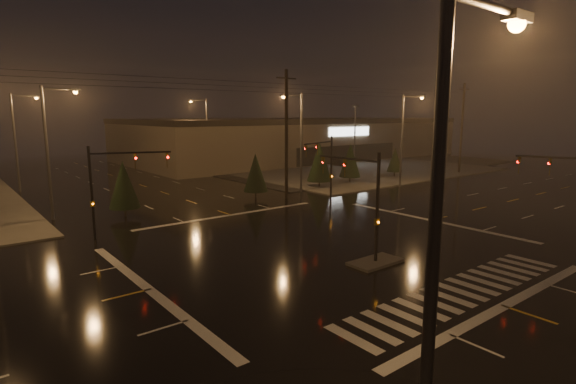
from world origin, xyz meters
The scene contains 26 objects.
ground centered at (0.00, 0.00, 0.00)m, with size 140.00×140.00×0.00m, color black.
sidewalk_ne centered at (30.00, 30.00, 0.06)m, with size 36.00×36.00×0.12m, color #42403B.
median_island centered at (0.00, -4.00, 0.07)m, with size 3.00×1.60×0.15m, color #42403B.
crosswalk centered at (0.00, -9.00, 0.01)m, with size 15.00×2.60×0.01m, color beige.
stop_bar_near centered at (0.00, -11.00, 0.01)m, with size 16.00×0.50×0.01m, color beige.
stop_bar_far centered at (0.00, 11.00, 0.01)m, with size 16.00×0.50×0.01m, color beige.
parking_lot centered at (35.00, 28.00, 0.04)m, with size 50.00×24.00×0.08m, color black.
retail_building centered at (35.00, 45.99, 3.84)m, with size 60.20×28.30×7.20m.
signal_mast_median centered at (0.00, -3.07, 3.75)m, with size 0.25×4.59×6.00m.
signal_mast_ne centered at (9.50, 10.14, 3.79)m, with size 4.84×1.86×6.00m.
signal_mast_nw centered at (-9.50, 10.14, 3.79)m, with size 4.84×1.86×6.00m.
signal_mast_se centered at (10.23, -9.75, 3.71)m, with size 1.55×3.87×6.00m.
streetlight_0 centered at (-11.18, -15.00, 5.80)m, with size 2.77×0.32×10.00m.
streetlight_1 centered at (-11.18, 18.00, 5.80)m, with size 2.77×0.32×10.00m.
streetlight_2 centered at (-11.18, 34.00, 5.80)m, with size 2.77×0.32×10.00m.
streetlight_3 centered at (11.18, 16.00, 5.80)m, with size 2.77×0.32×10.00m.
streetlight_4 centered at (11.18, 36.00, 5.80)m, with size 2.77×0.32×10.00m.
streetlight_6 centered at (22.00, 11.18, 5.80)m, with size 0.32×2.77×10.00m.
utility_pole_1 centered at (8.00, 14.00, 6.13)m, with size 2.20×0.32×12.00m.
utility_pole_2 centered at (38.00, 14.00, 6.13)m, with size 2.20×0.32×12.00m.
conifer_0 centered at (14.90, 16.92, 2.83)m, with size 2.73×2.73×4.96m.
conifer_1 centered at (19.91, 17.14, 2.65)m, with size 2.50×2.50×4.60m.
conifer_2 centered at (28.00, 17.05, 2.24)m, with size 1.97×1.97×3.78m.
conifer_3 centered at (-6.77, 15.72, 2.55)m, with size 2.37×2.37×4.41m.
conifer_4 centered at (5.63, 15.72, 2.50)m, with size 2.31×2.31×4.31m.
car_parked centered at (31.21, 29.36, 0.70)m, with size 1.65×4.10×1.40m, color black.
Camera 1 is at (-18.10, -19.29, 7.94)m, focal length 28.00 mm.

